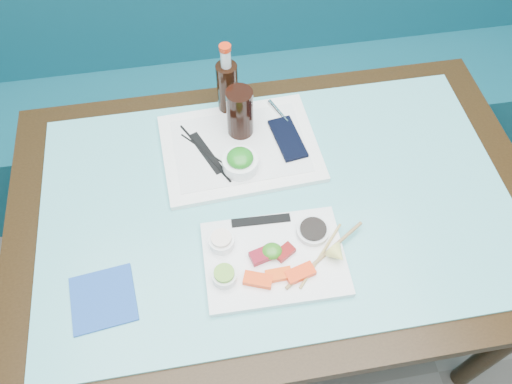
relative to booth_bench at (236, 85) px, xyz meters
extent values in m
cube|color=#0D4756|center=(0.00, -0.07, -0.15)|extent=(3.00, 0.55, 0.45)
cube|color=black|center=(0.00, -0.84, 0.36)|extent=(1.40, 0.90, 0.04)
cylinder|color=black|center=(0.62, -1.21, -0.02)|extent=(0.06, 0.06, 0.71)
cylinder|color=black|center=(-0.62, -0.47, -0.02)|extent=(0.06, 0.06, 0.71)
cylinder|color=black|center=(0.62, -0.47, -0.02)|extent=(0.06, 0.06, 0.71)
cube|color=#5BB4B7|center=(0.00, -0.84, 0.38)|extent=(1.22, 0.76, 0.01)
cube|color=white|center=(-0.04, -1.01, 0.39)|extent=(0.34, 0.25, 0.02)
cube|color=#FF3C0A|center=(-0.09, -1.06, 0.41)|extent=(0.07, 0.05, 0.02)
cube|color=#FF480A|center=(-0.04, -1.06, 0.41)|extent=(0.06, 0.03, 0.01)
cube|color=#FF350A|center=(0.01, -1.06, 0.41)|extent=(0.08, 0.05, 0.02)
cube|color=maroon|center=(-0.07, -1.00, 0.41)|extent=(0.06, 0.05, 0.02)
cube|color=maroon|center=(-0.01, -1.00, 0.41)|extent=(0.06, 0.05, 0.02)
ellipsoid|color=#327E1D|center=(-0.04, -1.00, 0.41)|extent=(0.06, 0.06, 0.03)
cylinder|color=white|center=(-0.16, -1.04, 0.41)|extent=(0.06, 0.06, 0.02)
cylinder|color=#6FAD37|center=(-0.16, -1.04, 0.43)|extent=(0.05, 0.05, 0.01)
cylinder|color=white|center=(-0.16, -0.95, 0.41)|extent=(0.07, 0.07, 0.03)
cylinder|color=#FFE4D1|center=(-0.16, -0.95, 0.43)|extent=(0.06, 0.06, 0.01)
cylinder|color=silver|center=(0.07, -0.96, 0.41)|extent=(0.10, 0.10, 0.02)
cylinder|color=black|center=(0.07, -0.96, 0.42)|extent=(0.07, 0.07, 0.01)
cone|color=#F7F175|center=(0.11, -1.04, 0.42)|extent=(0.06, 0.05, 0.05)
cube|color=black|center=(-0.05, -0.90, 0.40)|extent=(0.15, 0.03, 0.00)
cylinder|color=tan|center=(0.07, -1.02, 0.40)|extent=(0.14, 0.15, 0.01)
cylinder|color=#997648|center=(0.08, -1.02, 0.41)|extent=(0.22, 0.15, 0.01)
cube|color=white|center=(-0.07, -0.65, 0.39)|extent=(0.44, 0.34, 0.02)
cube|color=white|center=(-0.07, -0.65, 0.40)|extent=(0.37, 0.27, 0.00)
cylinder|color=white|center=(-0.08, -0.73, 0.42)|extent=(0.12, 0.12, 0.04)
ellipsoid|color=#1D771B|center=(-0.08, -0.73, 0.44)|extent=(0.08, 0.08, 0.04)
cylinder|color=black|center=(-0.06, -0.60, 0.47)|extent=(0.08, 0.08, 0.15)
cube|color=black|center=(0.07, -0.65, 0.41)|extent=(0.09, 0.16, 0.01)
cylinder|color=silver|center=(0.06, -0.55, 0.41)|extent=(0.05, 0.10, 0.01)
cylinder|color=black|center=(-0.17, -0.66, 0.40)|extent=(0.12, 0.22, 0.01)
cylinder|color=black|center=(-0.16, -0.66, 0.40)|extent=(0.14, 0.16, 0.01)
cube|color=black|center=(-0.16, -0.66, 0.40)|extent=(0.09, 0.16, 0.00)
cylinder|color=black|center=(-0.08, -0.50, 0.47)|extent=(0.07, 0.07, 0.17)
cylinder|color=silver|center=(-0.08, -0.50, 0.58)|extent=(0.04, 0.04, 0.05)
cylinder|color=red|center=(-0.08, -0.50, 0.62)|extent=(0.04, 0.04, 0.01)
cube|color=#1B4598|center=(-0.45, -1.04, 0.39)|extent=(0.16, 0.16, 0.01)
camera|label=1|loc=(-0.17, -1.53, 1.48)|focal=35.00mm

